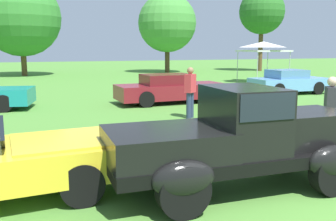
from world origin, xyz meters
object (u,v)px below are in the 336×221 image
show_car_skyblue (289,82)px  canopy_tent_left_field (264,46)px  show_car_burgundy (170,89)px  spectator_far_side (190,91)px  feature_pickup_truck (238,138)px  spectator_between_cars (330,111)px

show_car_skyblue → canopy_tent_left_field: 6.40m
show_car_burgundy → canopy_tent_left_field: 11.36m
show_car_skyblue → spectator_far_side: size_ratio=2.32×
show_car_burgundy → canopy_tent_left_field: canopy_tent_left_field is taller
spectator_far_side → canopy_tent_left_field: canopy_tent_left_field is taller
spectator_far_side → canopy_tent_left_field: 14.01m
show_car_skyblue → spectator_far_side: bearing=-149.3°
feature_pickup_truck → canopy_tent_left_field: size_ratio=1.60×
spectator_between_cars → canopy_tent_left_field: (8.30, 14.82, 1.51)m
show_car_burgundy → spectator_between_cars: 8.25m
spectator_between_cars → show_car_burgundy: bearing=95.3°
spectator_between_cars → show_car_skyblue: bearing=56.7°
show_car_skyblue → canopy_tent_left_field: bearing=67.9°
show_car_burgundy → canopy_tent_left_field: (9.06, 6.60, 1.82)m
feature_pickup_truck → spectator_far_side: feature_pickup_truck is taller
spectator_between_cars → canopy_tent_left_field: size_ratio=0.62×
spectator_far_side → spectator_between_cars: bearing=-74.3°
feature_pickup_truck → spectator_between_cars: 3.39m
canopy_tent_left_field → spectator_far_side: bearing=-133.8°
spectator_between_cars → spectator_far_side: size_ratio=1.00×
show_car_skyblue → spectator_far_side: 8.55m
show_car_burgundy → spectator_between_cars: bearing=-84.7°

